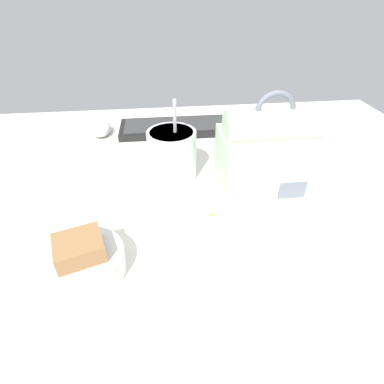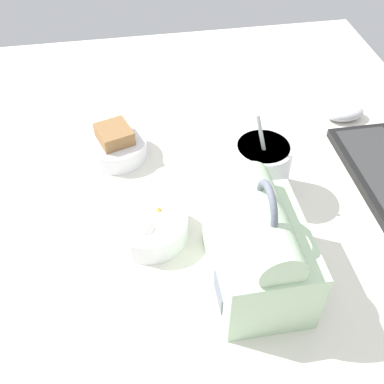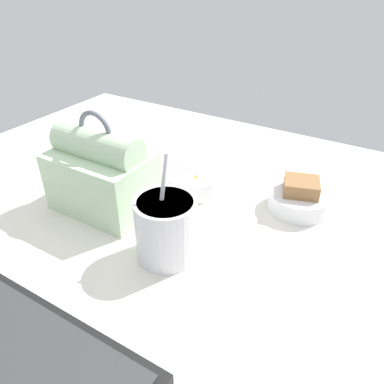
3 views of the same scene
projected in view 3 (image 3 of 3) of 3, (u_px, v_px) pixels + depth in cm
name	position (u px, v px, depth cm)	size (l,w,h in cm)	color
desk_surface	(180.00, 225.00, 75.87)	(140.00, 110.00, 2.00)	silver
keyboard	(33.00, 351.00, 49.31)	(35.45, 12.96, 2.10)	black
lunch_bag	(102.00, 174.00, 75.53)	(19.97, 14.01, 21.27)	#B7D6AD
soup_cup	(166.00, 228.00, 63.76)	(10.69, 10.69, 19.03)	silver
bento_bowl_sandwich	(299.00, 198.00, 77.71)	(12.68, 12.68, 6.93)	silver
bento_bowl_snacks	(194.00, 180.00, 84.45)	(13.24, 13.24, 5.77)	silver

